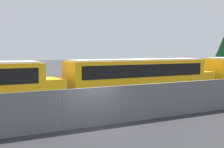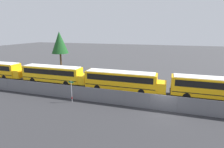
% 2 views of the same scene
% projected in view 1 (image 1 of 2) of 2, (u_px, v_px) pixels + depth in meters
% --- Properties ---
extents(ground_plane, '(200.00, 200.00, 0.00)m').
position_uv_depth(ground_plane, '(93.00, 127.00, 15.06)').
color(ground_plane, '#38383A').
extents(fence, '(89.33, 0.07, 1.91)m').
position_uv_depth(fence, '(93.00, 107.00, 14.99)').
color(fence, '#9EA0A5').
rests_on(fence, ground_plane).
extents(school_bus_3, '(12.28, 2.45, 3.06)m').
position_uv_depth(school_bus_3, '(141.00, 76.00, 22.93)').
color(school_bus_3, '#EDA80F').
rests_on(school_bus_3, ground_plane).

